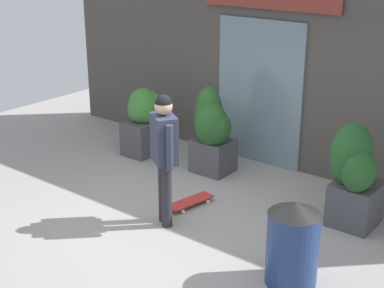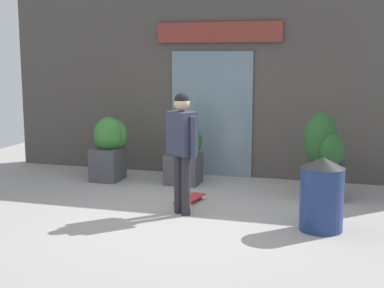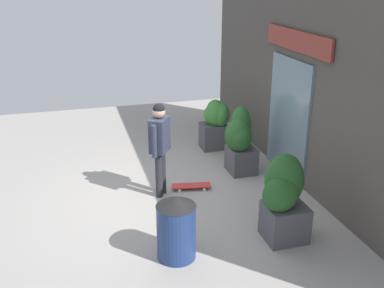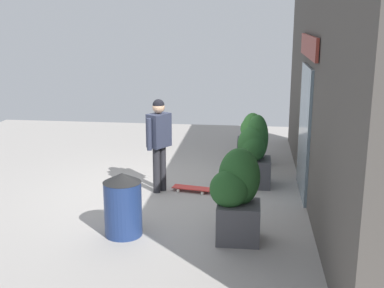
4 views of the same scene
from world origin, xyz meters
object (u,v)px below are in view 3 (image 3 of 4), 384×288
at_px(planter_box_right, 216,120).
at_px(trash_bin, 176,227).
at_px(skateboarder, 160,140).
at_px(planter_box_left, 284,198).
at_px(skateboard, 191,186).
at_px(planter_box_mid, 240,140).

xyz_separation_m(planter_box_right, trash_bin, (3.85, -1.87, -0.19)).
bearing_deg(skateboarder, planter_box_left, -18.36).
relative_size(skateboard, planter_box_left, 0.56).
height_order(skateboard, planter_box_left, planter_box_left).
height_order(planter_box_left, trash_bin, planter_box_left).
bearing_deg(skateboard, skateboarder, -163.84).
distance_m(planter_box_right, planter_box_mid, 1.38).
xyz_separation_m(skateboard, trash_bin, (1.99, -0.78, 0.42)).
xyz_separation_m(skateboarder, planter_box_left, (1.88, 1.47, -0.37)).
height_order(skateboarder, trash_bin, skateboarder).
bearing_deg(trash_bin, skateboard, 158.76).
bearing_deg(planter_box_left, skateboard, -155.61).
bearing_deg(planter_box_right, skateboarder, -41.30).
bearing_deg(skateboarder, skateboard, 39.69).
bearing_deg(trash_bin, planter_box_left, 91.77).
bearing_deg(trash_bin, planter_box_mid, 142.37).
height_order(skateboarder, planter_box_left, skateboarder).
relative_size(planter_box_mid, trash_bin, 1.42).
distance_m(planter_box_mid, trash_bin, 3.12).
height_order(planter_box_mid, trash_bin, planter_box_mid).
bearing_deg(planter_box_right, skateboard, -30.52).
xyz_separation_m(planter_box_right, planter_box_mid, (1.38, 0.03, 0.03)).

